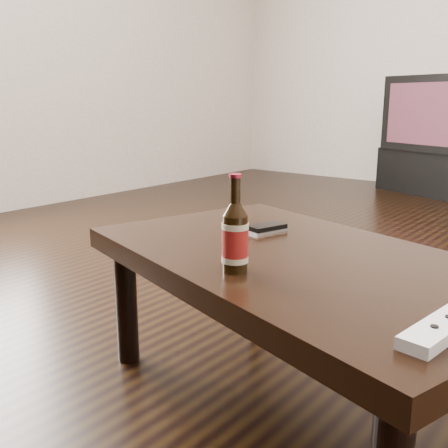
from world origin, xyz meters
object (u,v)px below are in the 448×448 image
Objects in this scene: tv_stand at (436,172)px; tv at (442,113)px; phone at (267,228)px; beer_bottle at (235,238)px; coffee_table at (298,275)px; remote at (440,329)px.

tv_stand is 0.97× the size of tv.
beer_bottle is at bearing -50.28° from phone.
remote is (0.40, -0.25, 0.06)m from coffee_table.
coffee_table is at bearing -56.40° from tv.
beer_bottle is at bearing -57.71° from tv_stand.
remote is (1.09, -3.60, -0.24)m from tv.
tv_stand is 0.74× the size of coffee_table.
tv_stand is 3.43m from coffee_table.
remote is at bearing -31.80° from coffee_table.
phone is at bearing 113.13° from beer_bottle.
remote reaches higher than tv_stand.
coffee_table is at bearing -56.41° from tv_stand.
beer_bottle is (0.65, -3.55, -0.17)m from tv.
phone is 0.64× the size of remote.
tv is 3.61m from beer_bottle.
coffee_table is 0.47m from remote.
coffee_table is at bearing 77.25° from beer_bottle.
tv is at bearing 101.63° from coffee_table.
tv is at bearing 114.17° from remote.
beer_bottle is (0.65, -3.55, 0.30)m from tv_stand.
phone is (0.51, -3.22, -0.24)m from tv.
phone is 0.70m from remote.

